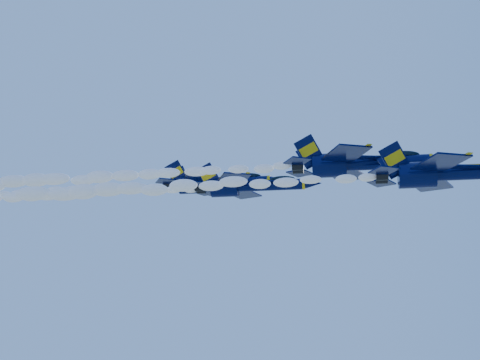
# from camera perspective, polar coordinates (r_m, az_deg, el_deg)

# --- Properties ---
(jet_lead) EXTENTS (16.08, 13.19, 5.98)m
(jet_lead) POSITION_cam_1_polar(r_m,az_deg,el_deg) (65.01, 17.65, 0.62)
(jet_lead) COLOR black
(smoke_trail_jet_lead) EXTENTS (35.84, 1.66, 1.50)m
(smoke_trail_jet_lead) POSITION_cam_1_polar(r_m,az_deg,el_deg) (65.63, -4.19, -0.56)
(smoke_trail_jet_lead) COLOR white
(jet_second) EXTENTS (16.72, 13.72, 6.21)m
(jet_second) POSITION_cam_1_polar(r_m,az_deg,el_deg) (71.25, 10.31, 1.43)
(jet_second) COLOR black
(smoke_trail_jet_second) EXTENTS (35.84, 1.73, 1.56)m
(smoke_trail_jet_second) POSITION_cam_1_polar(r_m,az_deg,el_deg) (74.60, -9.28, 0.32)
(smoke_trail_jet_second) COLOR white
(jet_third) EXTENTS (15.21, 12.48, 5.65)m
(jet_third) POSITION_cam_1_polar(r_m,az_deg,el_deg) (80.02, 0.84, -0.47)
(jet_third) COLOR black
(smoke_trail_jet_third) EXTENTS (35.84, 1.57, 1.42)m
(smoke_trail_jet_third) POSITION_cam_1_polar(r_m,az_deg,el_deg) (86.58, -15.39, -1.31)
(smoke_trail_jet_third) COLOR white
(jet_fourth) EXTENTS (16.89, 13.85, 6.28)m
(jet_fourth) POSITION_cam_1_polar(r_m,az_deg,el_deg) (91.12, -2.00, -0.22)
(jet_fourth) COLOR black
(smoke_trail_jet_fourth) EXTENTS (35.84, 1.75, 1.57)m
(smoke_trail_jet_fourth) POSITION_cam_1_polar(r_m,az_deg,el_deg) (98.69, -16.50, -0.99)
(smoke_trail_jet_fourth) COLOR white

